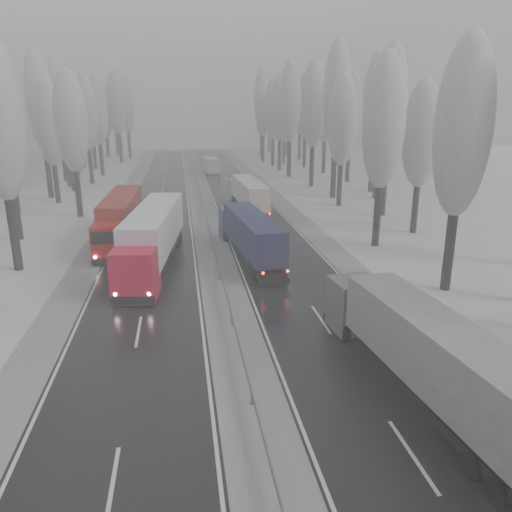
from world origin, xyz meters
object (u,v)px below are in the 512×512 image
object	(u,v)px
truck_grey_tarp	(423,348)
truck_blue_box	(249,232)
truck_red_white	(152,235)
truck_red_red	(120,216)
truck_cream_box	(248,193)
box_truck_distant	(211,165)

from	to	relation	value
truck_grey_tarp	truck_blue_box	xyz separation A→B (m)	(-4.46, 21.49, -0.09)
truck_blue_box	truck_red_white	size ratio (longest dim) A/B	0.84
truck_grey_tarp	truck_red_red	distance (m)	32.51
truck_cream_box	truck_red_white	xyz separation A→B (m)	(-10.11, -20.27, 0.41)
box_truck_distant	truck_red_red	bearing A→B (deg)	-109.40
truck_red_white	truck_cream_box	bearing A→B (deg)	70.36
truck_cream_box	truck_blue_box	bearing A→B (deg)	-100.17
truck_grey_tarp	truck_red_red	bearing A→B (deg)	112.69
truck_blue_box	truck_red_red	distance (m)	13.09
truck_grey_tarp	box_truck_distant	bearing A→B (deg)	87.41
truck_blue_box	truck_red_red	size ratio (longest dim) A/B	0.93
box_truck_distant	truck_blue_box	bearing A→B (deg)	-96.32
box_truck_distant	truck_grey_tarp	bearing A→B (deg)	-92.86
truck_grey_tarp	box_truck_distant	world-z (taller)	truck_grey_tarp
truck_grey_tarp	truck_red_red	size ratio (longest dim) A/B	0.97
truck_blue_box	truck_red_white	bearing A→B (deg)	-173.89
truck_red_white	truck_red_red	distance (m)	9.31
truck_blue_box	truck_cream_box	size ratio (longest dim) A/B	1.00
box_truck_distant	truck_red_white	bearing A→B (deg)	-104.07
box_truck_distant	truck_red_white	world-z (taller)	truck_red_white
truck_grey_tarp	truck_cream_box	size ratio (longest dim) A/B	1.04
truck_grey_tarp	truck_blue_box	size ratio (longest dim) A/B	1.04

